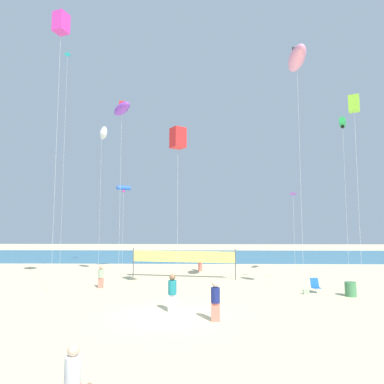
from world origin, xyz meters
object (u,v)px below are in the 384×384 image
at_px(kite_blue_tube, 124,188).
at_px(kite_cyan_diamond, 67,67).
at_px(beach_handbag, 306,292).
at_px(beachgoer_navy_shirt, 215,300).
at_px(kite_violet_inflatable, 122,109).
at_px(beachgoer_plum_shirt, 200,261).
at_px(kite_magenta_box, 61,23).
at_px(kite_violet_diamond, 293,195).
at_px(volleyball_net, 183,258).
at_px(kite_white_delta, 102,133).
at_px(trash_barrel, 351,289).
at_px(kite_pink_inflatable, 297,58).
at_px(mother_figure, 72,378).
at_px(kite_red_box, 178,138).
at_px(folding_beach_chair, 315,285).
at_px(beachgoer_teal_shirt, 172,292).
at_px(kite_lime_box, 354,104).
at_px(kite_green_tube, 342,123).
at_px(beachgoer_sage_shirt, 101,276).

distance_m(kite_blue_tube, kite_cyan_diamond, 11.98).
bearing_deg(beach_handbag, beachgoer_navy_shirt, -134.30).
bearing_deg(kite_violet_inflatable, beach_handbag, -18.01).
bearing_deg(beachgoer_plum_shirt, kite_magenta_box, -110.44).
bearing_deg(kite_violet_diamond, volleyball_net, 159.82).
height_order(beachgoer_plum_shirt, kite_white_delta, kite_white_delta).
bearing_deg(kite_blue_tube, trash_barrel, -33.51).
relative_size(kite_pink_inflatable, kite_cyan_diamond, 0.78).
relative_size(kite_cyan_diamond, kite_white_delta, 1.35).
bearing_deg(mother_figure, kite_red_box, 79.32).
bearing_deg(beachgoer_plum_shirt, kite_white_delta, -173.98).
bearing_deg(kite_pink_inflatable, folding_beach_chair, 56.44).
relative_size(kite_pink_inflatable, kite_white_delta, 1.05).
xyz_separation_m(kite_violet_inflatable, kite_cyan_diamond, (-5.70, 3.00, 4.96)).
xyz_separation_m(beachgoer_teal_shirt, trash_barrel, (10.53, 3.88, -0.56)).
height_order(mother_figure, kite_cyan_diamond, kite_cyan_diamond).
bearing_deg(beachgoer_teal_shirt, beachgoer_navy_shirt, -22.85).
relative_size(beachgoer_teal_shirt, volleyball_net, 0.22).
height_order(kite_lime_box, kite_pink_inflatable, kite_pink_inflatable).
bearing_deg(kite_green_tube, mother_figure, -127.55).
xyz_separation_m(beachgoer_teal_shirt, kite_magenta_box, (-7.66, 3.53, 16.46)).
bearing_deg(kite_green_tube, beachgoer_teal_shirt, -144.37).
distance_m(kite_green_tube, kite_pink_inflatable, 8.35).
bearing_deg(beach_handbag, kite_pink_inflatable, -111.54).
bearing_deg(kite_violet_inflatable, kite_red_box, -48.31).
bearing_deg(kite_red_box, kite_magenta_box, 177.87).
xyz_separation_m(mother_figure, kite_violet_diamond, (9.83, 17.16, 5.62)).
bearing_deg(trash_barrel, kite_white_delta, 145.37).
xyz_separation_m(trash_barrel, kite_magenta_box, (-18.19, -0.35, 17.02)).
relative_size(mother_figure, beachgoer_teal_shirt, 0.87).
xyz_separation_m(folding_beach_chair, kite_cyan_diamond, (-19.24, 6.55, 17.93)).
bearing_deg(beachgoer_plum_shirt, kite_violet_diamond, -29.10).
relative_size(beachgoer_sage_shirt, kite_violet_diamond, 0.22).
height_order(beachgoer_teal_shirt, trash_barrel, beachgoer_teal_shirt).
distance_m(beachgoer_teal_shirt, kite_white_delta, 23.24).
xyz_separation_m(trash_barrel, kite_red_box, (-10.48, -0.63, 9.24)).
bearing_deg(kite_red_box, kite_cyan_diamond, 141.39).
bearing_deg(beachgoer_navy_shirt, folding_beach_chair, -156.62).
distance_m(beachgoer_sage_shirt, beachgoer_teal_shirt, 8.28).
xyz_separation_m(volleyball_net, kite_cyan_diamond, (-10.47, 0.85, 16.76)).
bearing_deg(kite_white_delta, kite_lime_box, -38.39).
height_order(beachgoer_sage_shirt, trash_barrel, beachgoer_sage_shirt).
relative_size(beachgoer_teal_shirt, kite_lime_box, 0.16).
xyz_separation_m(beach_handbag, kite_violet_inflatable, (-12.76, 4.15, 13.29)).
height_order(beachgoer_navy_shirt, trash_barrel, beachgoer_navy_shirt).
height_order(folding_beach_chair, kite_blue_tube, kite_blue_tube).
bearing_deg(folding_beach_chair, kite_cyan_diamond, 157.75).
bearing_deg(beachgoer_plum_shirt, volleyball_net, -90.45).
relative_size(mother_figure, folding_beach_chair, 1.81).
xyz_separation_m(kite_magenta_box, kite_green_tube, (20.38, 5.59, -5.12)).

